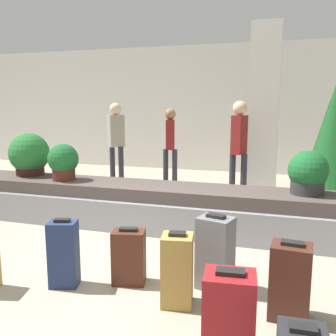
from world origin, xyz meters
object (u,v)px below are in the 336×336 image
object	(u,v)px
suitcase_5	(64,254)
suitcase_7	(229,317)
pillar	(264,110)
potted_plant_0	(29,155)
traveler_0	(170,141)
suitcase_3	(177,270)
suitcase_1	(129,257)
suitcase_2	(215,253)
suitcase_0	(290,282)
potted_plant_1	(308,173)
traveler_2	(239,141)
decorated_tree	(334,134)
traveler_1	(116,137)
potted_plant_2	(63,162)

from	to	relation	value
suitcase_5	suitcase_7	distance (m)	1.75
pillar	suitcase_7	size ratio (longest dim) A/B	4.94
potted_plant_0	traveler_0	size ratio (longest dim) A/B	0.41
suitcase_3	potted_plant_0	xyz separation A→B (m)	(-3.03, 2.07, 0.61)
suitcase_1	traveler_0	size ratio (longest dim) A/B	0.34
suitcase_2	traveler_0	world-z (taller)	traveler_0
pillar	suitcase_0	xyz separation A→B (m)	(0.49, -4.47, -1.29)
suitcase_7	potted_plant_1	size ratio (longest dim) A/B	1.18
potted_plant_1	suitcase_5	bearing A→B (deg)	-138.38
suitcase_0	suitcase_1	xyz separation A→B (m)	(-1.47, 0.18, -0.05)
suitcase_1	traveler_2	xyz separation A→B (m)	(0.62, 3.47, 0.81)
suitcase_2	suitcase_3	xyz separation A→B (m)	(-0.26, -0.38, -0.03)
pillar	decorated_tree	distance (m)	1.32
suitcase_3	traveler_2	world-z (taller)	traveler_2
traveler_2	suitcase_3	bearing A→B (deg)	-163.90
suitcase_1	traveler_0	xyz separation A→B (m)	(-0.90, 4.33, 0.70)
suitcase_1	traveler_0	distance (m)	4.48
suitcase_3	traveler_1	xyz separation A→B (m)	(-2.54, 4.27, 0.74)
suitcase_5	potted_plant_2	distance (m)	2.26
traveler_0	suitcase_2	bearing A→B (deg)	6.32
potted_plant_0	decorated_tree	distance (m)	5.23
traveler_1	potted_plant_0	bearing A→B (deg)	29.43
suitcase_0	potted_plant_2	world-z (taller)	potted_plant_2
suitcase_5	potted_plant_0	size ratio (longest dim) A/B	0.99
decorated_tree	suitcase_1	bearing A→B (deg)	-118.45
suitcase_1	potted_plant_2	world-z (taller)	potted_plant_2
pillar	suitcase_2	bearing A→B (deg)	-92.37
suitcase_3	potted_plant_1	size ratio (longest dim) A/B	1.18
pillar	traveler_2	distance (m)	1.03
suitcase_1	suitcase_7	xyz separation A→B (m)	(1.08, -0.84, 0.05)
suitcase_7	traveler_1	world-z (taller)	traveler_1
suitcase_2	potted_plant_0	world-z (taller)	potted_plant_0
suitcase_1	potted_plant_2	size ratio (longest dim) A/B	1.02
suitcase_7	traveler_0	xyz separation A→B (m)	(-1.98, 5.17, 0.66)
suitcase_1	potted_plant_1	distance (m)	2.50
potted_plant_1	suitcase_3	bearing A→B (deg)	-119.34
suitcase_0	suitcase_5	world-z (taller)	suitcase_5
pillar	traveler_0	world-z (taller)	pillar
suitcase_7	suitcase_2	bearing A→B (deg)	99.58
potted_plant_2	traveler_0	bearing A→B (deg)	72.95
potted_plant_1	pillar	bearing A→B (deg)	105.35
traveler_1	decorated_tree	bearing A→B (deg)	133.03
decorated_tree	suitcase_3	bearing A→B (deg)	-111.04
potted_plant_2	traveler_1	bearing A→B (deg)	96.21
suitcase_3	traveler_0	size ratio (longest dim) A/B	0.40
potted_plant_2	decorated_tree	bearing A→B (deg)	32.08
suitcase_2	traveler_2	xyz separation A→B (m)	(-0.19, 3.33, 0.73)
traveler_0	potted_plant_0	bearing A→B (deg)	-48.13
suitcase_0	suitcase_1	size ratio (longest dim) A/B	1.17
traveler_1	traveler_2	xyz separation A→B (m)	(2.61, -0.55, 0.02)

